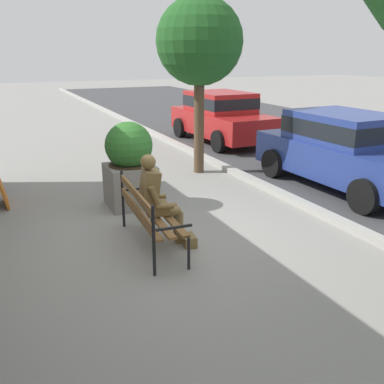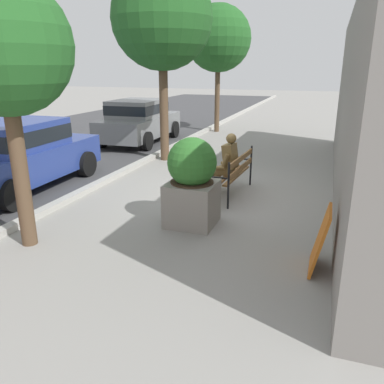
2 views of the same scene
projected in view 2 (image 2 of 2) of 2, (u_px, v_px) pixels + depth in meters
ground_plane at (220, 195)px, 8.59m from camera, size 80.00×80.00×0.00m
curb_stone at (105, 180)px, 9.49m from camera, size 60.00×0.20×0.12m
building_wall_behind at (355, 103)px, 8.52m from camera, size 12.00×0.50×3.90m
park_bench at (234, 171)px, 8.44m from camera, size 1.83×0.63×0.95m
bronze_statue_seated at (224, 165)px, 8.44m from camera, size 0.70×0.78×1.37m
concrete_planter at (192, 182)px, 6.79m from camera, size 0.86×0.86×1.57m
street_tree_near_bench at (3, 49)px, 5.34m from camera, size 1.93×1.93×3.94m
street_tree_down_street at (162, 19)px, 10.63m from camera, size 2.79×2.79×5.36m
street_tree_far_corner at (218, 39)px, 15.77m from camera, size 2.66×2.66×5.11m
parked_car_blue at (18, 153)px, 8.81m from camera, size 4.15×2.02×1.56m
parked_car_grey at (139, 120)px, 14.25m from camera, size 4.15×2.02×1.56m
leaning_signboard at (320, 240)px, 5.32m from camera, size 0.70×0.23×0.89m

